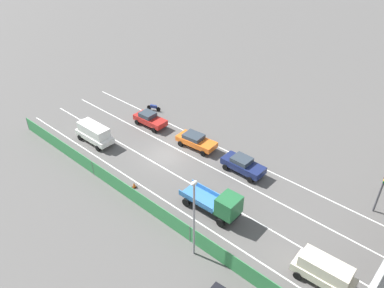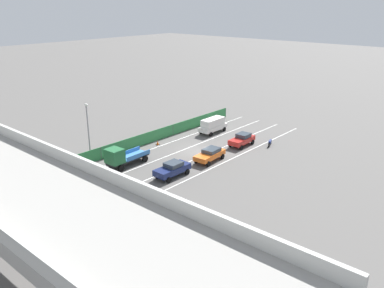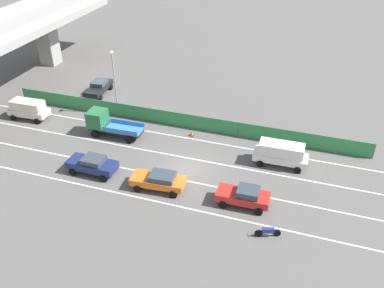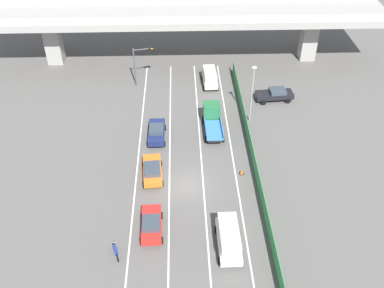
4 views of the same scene
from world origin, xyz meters
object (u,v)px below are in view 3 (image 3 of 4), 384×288
car_sedan_red (244,196)px  street_lamp (114,77)px  car_van_white (281,153)px  motorcycle (268,232)px  car_taxi_orange (159,180)px  traffic_cone (192,133)px  car_van_cream (28,109)px  parked_sedan_dark (99,87)px  car_sedan_navy (92,164)px  flatbed_truck_blue (106,123)px

car_sedan_red → street_lamp: 20.43m
car_van_white → motorcycle: (-9.54, -0.50, -0.78)m
car_taxi_orange → traffic_cone: 9.12m
car_van_white → car_van_cream: size_ratio=1.11×
car_sedan_red → car_taxi_orange: bearing=91.5°
parked_sedan_dark → car_sedan_red: bearing=-124.8°
car_sedan_red → car_van_cream: bearing=75.1°
traffic_cone → car_van_cream: bearing=96.7°
car_sedan_red → car_sedan_navy: 13.68m
car_sedan_navy → parked_sedan_dark: size_ratio=0.93×
car_van_cream → parked_sedan_dark: bearing=-27.2°
flatbed_truck_blue → car_taxi_orange: bearing=-127.8°
car_sedan_navy → motorcycle: size_ratio=2.38×
motorcycle → car_van_white: bearing=3.0°
car_van_cream → flatbed_truck_blue: size_ratio=0.78×
flatbed_truck_blue → traffic_cone: bearing=-73.6°
car_van_white → motorcycle: size_ratio=2.63×
car_van_cream → traffic_cone: car_van_cream is taller
flatbed_truck_blue → motorcycle: size_ratio=3.03×
motorcycle → traffic_cone: size_ratio=3.24×
car_van_white → motorcycle: bearing=-177.0°
car_sedan_navy → traffic_cone: (8.88, -6.31, -0.64)m
car_van_white → traffic_cone: 9.65m
car_taxi_orange → motorcycle: car_taxi_orange is taller
flatbed_truck_blue → parked_sedan_dark: 10.05m
car_van_white → car_sedan_red: (-6.61, 1.94, -0.33)m
car_van_cream → car_sedan_navy: (-6.75, -11.75, -0.29)m
parked_sedan_dark → car_van_cream: bearing=152.8°
car_van_cream → car_sedan_red: size_ratio=1.03×
street_lamp → car_sedan_navy: bearing=-163.9°
car_van_cream → motorcycle: 29.53m
car_taxi_orange → flatbed_truck_blue: 10.83m
car_van_cream → car_sedan_red: bearing=-104.9°
car_sedan_navy → traffic_cone: bearing=-35.4°
traffic_cone → parked_sedan_dark: bearing=67.0°
car_sedan_navy → car_sedan_red: bearing=-90.1°
parked_sedan_dark → motorcycle: bearing=-126.7°
car_van_white → car_van_cream: (0.16, 27.38, -0.04)m
car_van_white → street_lamp: 19.56m
car_taxi_orange → parked_sedan_dark: size_ratio=0.97×
car_van_white → car_sedan_navy: size_ratio=1.10×
car_van_white → motorcycle: 9.59m
car_van_cream → car_sedan_navy: 13.55m
car_van_white → car_taxi_orange: size_ratio=1.05×
car_van_cream → street_lamp: bearing=-63.8°
car_taxi_orange → motorcycle: (-2.73, -9.67, -0.41)m
car_van_white → traffic_cone: size_ratio=8.51×
traffic_cone → car_sedan_red: bearing=-140.4°
car_van_cream → parked_sedan_dark: size_ratio=0.92×
car_van_white → street_lamp: (4.38, 18.80, 3.14)m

